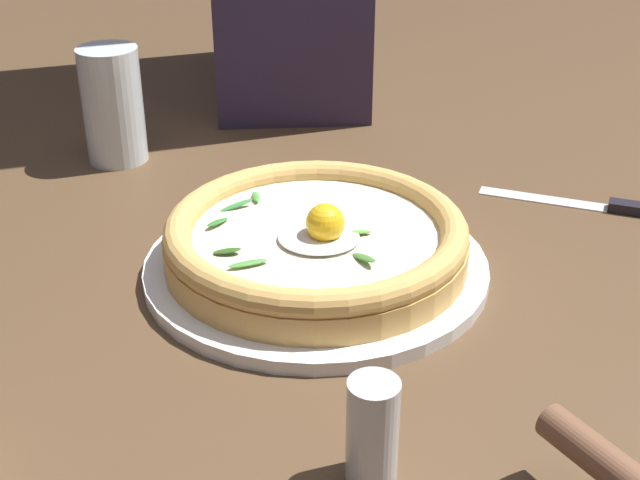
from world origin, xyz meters
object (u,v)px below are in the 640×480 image
Objects in this scene: pizza at (320,239)px; pepper_shaker at (378,431)px; drinking_glass at (117,114)px; table_knife at (620,207)px.

pepper_shaker is at bearing 98.48° from pizza.
pepper_shaker is at bearing 117.76° from drinking_glass.
drinking_glass reaches higher than pepper_shaker.
table_knife is 0.53m from drinking_glass.
drinking_glass is 0.55m from pepper_shaker.
table_knife is (-0.29, -0.12, -0.03)m from pizza.
pizza is 3.61× the size of pepper_shaker.
table_knife is 0.45m from pepper_shaker.
table_knife is 2.81× the size of pepper_shaker.
pizza is 0.32m from table_knife.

